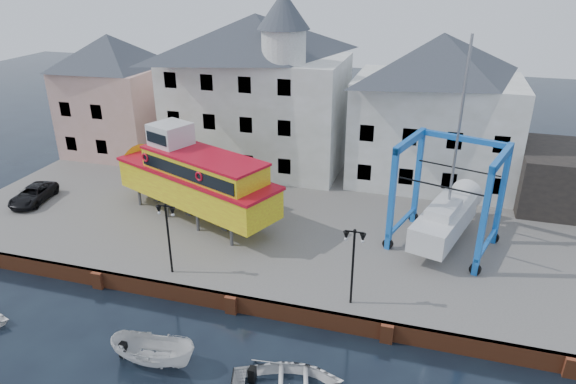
# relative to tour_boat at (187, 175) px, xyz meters

# --- Properties ---
(ground) EXTENTS (140.00, 140.00, 0.00)m
(ground) POSITION_rel_tour_boat_xyz_m (6.23, -7.98, -3.90)
(ground) COLOR black
(ground) RESTS_ON ground
(hardstanding) EXTENTS (44.00, 22.00, 1.00)m
(hardstanding) POSITION_rel_tour_boat_xyz_m (6.23, 3.02, -3.40)
(hardstanding) COLOR #605D5B
(hardstanding) RESTS_ON ground
(quay_wall) EXTENTS (44.00, 0.47, 1.00)m
(quay_wall) POSITION_rel_tour_boat_xyz_m (6.23, -7.87, -3.40)
(quay_wall) COLOR brown
(quay_wall) RESTS_ON ground
(building_pink) EXTENTS (8.00, 7.00, 10.30)m
(building_pink) POSITION_rel_tour_boat_xyz_m (-11.77, 10.02, 2.24)
(building_pink) COLOR tan
(building_pink) RESTS_ON hardstanding
(building_white_main) EXTENTS (14.00, 8.30, 14.00)m
(building_white_main) POSITION_rel_tour_boat_xyz_m (1.36, 10.41, 3.44)
(building_white_main) COLOR beige
(building_white_main) RESTS_ON hardstanding
(building_white_right) EXTENTS (12.00, 8.00, 11.20)m
(building_white_right) POSITION_rel_tour_boat_xyz_m (15.23, 11.02, 2.69)
(building_white_right) COLOR beige
(building_white_right) RESTS_ON hardstanding
(lamp_post_left) EXTENTS (1.12, 0.32, 4.20)m
(lamp_post_left) POSITION_rel_tour_boat_xyz_m (2.23, -6.78, 0.27)
(lamp_post_left) COLOR black
(lamp_post_left) RESTS_ON hardstanding
(lamp_post_right) EXTENTS (1.12, 0.32, 4.20)m
(lamp_post_right) POSITION_rel_tour_boat_xyz_m (12.23, -6.78, 0.27)
(lamp_post_right) COLOR black
(lamp_post_right) RESTS_ON hardstanding
(tour_boat) EXTENTS (14.35, 8.54, 6.16)m
(tour_boat) POSITION_rel_tour_boat_xyz_m (0.00, 0.00, 0.00)
(tour_boat) COLOR #59595E
(tour_boat) RESTS_ON hardstanding
(travel_lift) EXTENTS (6.81, 8.43, 12.35)m
(travel_lift) POSITION_rel_tour_boat_xyz_m (16.70, 1.17, -0.83)
(travel_lift) COLOR #1053B6
(travel_lift) RESTS_ON hardstanding
(van) EXTENTS (2.56, 4.38, 1.15)m
(van) POSITION_rel_tour_boat_xyz_m (-11.66, -1.31, -2.33)
(van) COLOR black
(van) RESTS_ON hardstanding
(motorboat_a) EXTENTS (4.15, 1.69, 1.58)m
(motorboat_a) POSITION_rel_tour_boat_xyz_m (4.29, -12.48, -3.90)
(motorboat_a) COLOR silver
(motorboat_a) RESTS_ON ground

